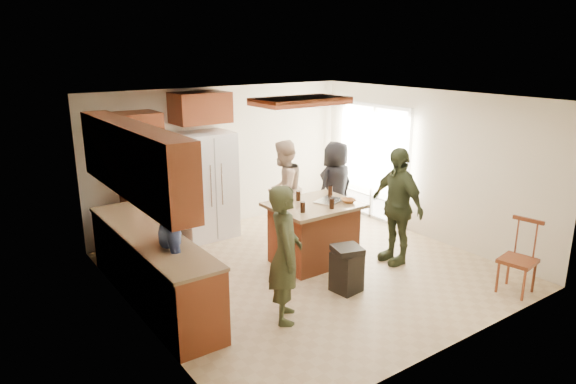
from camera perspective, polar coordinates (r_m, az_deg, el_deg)
room_shell at (r=11.44m, az=14.72°, el=3.78°), size 8.00×5.20×5.00m
person_front_left at (r=6.01m, az=-0.31°, el=-6.94°), size 0.70×0.75×1.66m
person_behind_left at (r=8.68m, az=-0.51°, el=0.32°), size 0.94×0.78×1.67m
person_behind_right at (r=9.02m, az=5.32°, el=0.62°), size 0.83×0.59×1.59m
person_side_right at (r=7.79m, az=11.97°, el=-1.49°), size 0.63×1.08×1.77m
person_counter at (r=6.29m, az=-12.21°, el=-6.33°), size 0.65×1.13×1.65m
left_cabinetry at (r=6.61m, az=-15.59°, el=-4.23°), size 0.64×3.00×2.30m
back_wall_units at (r=8.43m, az=-14.26°, el=3.18°), size 1.80×0.60×2.45m
refrigerator at (r=8.77m, az=-9.11°, el=0.73°), size 0.90×0.76×1.80m
kitchen_island at (r=7.72m, az=2.86°, el=-4.52°), size 1.28×1.03×0.93m
island_items at (r=7.62m, az=4.72°, el=-0.91°), size 1.01×0.68×0.15m
trash_bin at (r=6.93m, az=6.54°, el=-8.46°), size 0.44×0.44×0.63m
spindle_chair at (r=7.45m, az=24.24°, el=-6.92°), size 0.48×0.48×0.99m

